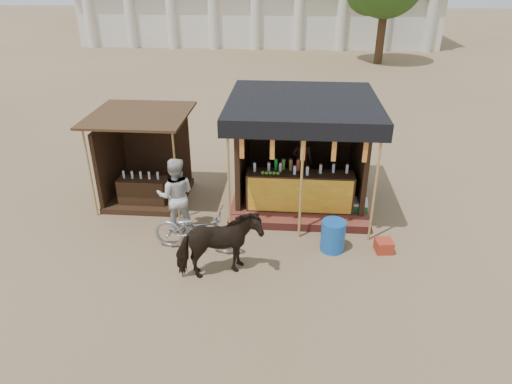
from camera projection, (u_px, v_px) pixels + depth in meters
name	position (u px, v px, depth m)	size (l,w,h in m)	color
ground	(250.00, 275.00, 9.29)	(120.00, 120.00, 0.00)	#846B4C
main_stall	(300.00, 165.00, 11.74)	(3.60, 3.61, 2.78)	brown
secondary_stall	(141.00, 168.00, 12.01)	(2.40, 2.40, 2.38)	#352213
cow	(219.00, 246.00, 9.00)	(0.76, 1.67, 1.41)	black
motorbike	(196.00, 230.00, 9.91)	(0.68, 1.94, 1.02)	gray
bystander	(176.00, 195.00, 10.49)	(0.89, 0.69, 1.82)	#BBBCB5
blue_barrel	(333.00, 236.00, 9.97)	(0.53, 0.53, 0.71)	#1654AA
red_crate	(384.00, 246.00, 10.01)	(0.36, 0.35, 0.28)	#9D2F1A
cooler	(354.00, 208.00, 11.33)	(0.68, 0.50, 0.46)	#17692A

